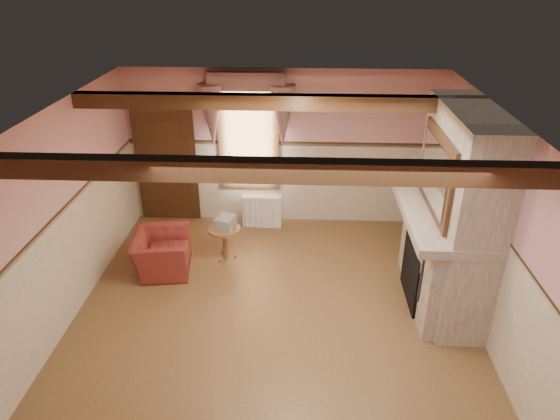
{
  "coord_description": "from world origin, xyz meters",
  "views": [
    {
      "loc": [
        0.35,
        -5.37,
        4.41
      ],
      "look_at": [
        0.06,
        0.8,
        1.29
      ],
      "focal_mm": 32.0,
      "sensor_mm": 36.0,
      "label": 1
    }
  ],
  "objects_px": {
    "side_table": "(225,243)",
    "radiator": "(262,211)",
    "oil_lamp": "(434,182)",
    "armchair": "(162,253)",
    "mantel_clock": "(435,186)",
    "bowl": "(444,208)"
  },
  "relations": [
    {
      "from": "side_table",
      "to": "mantel_clock",
      "type": "relative_size",
      "value": 2.29
    },
    {
      "from": "armchair",
      "to": "bowl",
      "type": "height_order",
      "value": "bowl"
    },
    {
      "from": "side_table",
      "to": "radiator",
      "type": "height_order",
      "value": "radiator"
    },
    {
      "from": "side_table",
      "to": "oil_lamp",
      "type": "distance_m",
      "value": 3.39
    },
    {
      "from": "radiator",
      "to": "bowl",
      "type": "distance_m",
      "value": 3.53
    },
    {
      "from": "side_table",
      "to": "radiator",
      "type": "distance_m",
      "value": 1.25
    },
    {
      "from": "radiator",
      "to": "oil_lamp",
      "type": "height_order",
      "value": "oil_lamp"
    },
    {
      "from": "armchair",
      "to": "oil_lamp",
      "type": "height_order",
      "value": "oil_lamp"
    },
    {
      "from": "bowl",
      "to": "oil_lamp",
      "type": "bearing_deg",
      "value": 90.0
    },
    {
      "from": "armchair",
      "to": "oil_lamp",
      "type": "xyz_separation_m",
      "value": [
        4.05,
        0.07,
        1.25
      ]
    },
    {
      "from": "mantel_clock",
      "to": "bowl",
      "type": "bearing_deg",
      "value": -90.0
    },
    {
      "from": "armchair",
      "to": "side_table",
      "type": "bearing_deg",
      "value": -75.46
    },
    {
      "from": "side_table",
      "to": "radiator",
      "type": "bearing_deg",
      "value": 65.58
    },
    {
      "from": "armchair",
      "to": "mantel_clock",
      "type": "xyz_separation_m",
      "value": [
        4.05,
        0.02,
        1.21
      ]
    },
    {
      "from": "radiator",
      "to": "bowl",
      "type": "xyz_separation_m",
      "value": [
        2.6,
        -2.08,
        1.16
      ]
    },
    {
      "from": "armchair",
      "to": "radiator",
      "type": "relative_size",
      "value": 1.35
    },
    {
      "from": "bowl",
      "to": "armchair",
      "type": "bearing_deg",
      "value": 172.26
    },
    {
      "from": "side_table",
      "to": "bowl",
      "type": "xyz_separation_m",
      "value": [
        3.12,
        -0.94,
        1.19
      ]
    },
    {
      "from": "armchair",
      "to": "side_table",
      "type": "xyz_separation_m",
      "value": [
        0.94,
        0.39,
        -0.03
      ]
    },
    {
      "from": "mantel_clock",
      "to": "oil_lamp",
      "type": "relative_size",
      "value": 0.86
    },
    {
      "from": "side_table",
      "to": "oil_lamp",
      "type": "bearing_deg",
      "value": -5.78
    },
    {
      "from": "side_table",
      "to": "radiator",
      "type": "xyz_separation_m",
      "value": [
        0.52,
        1.14,
        0.02
      ]
    }
  ]
}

